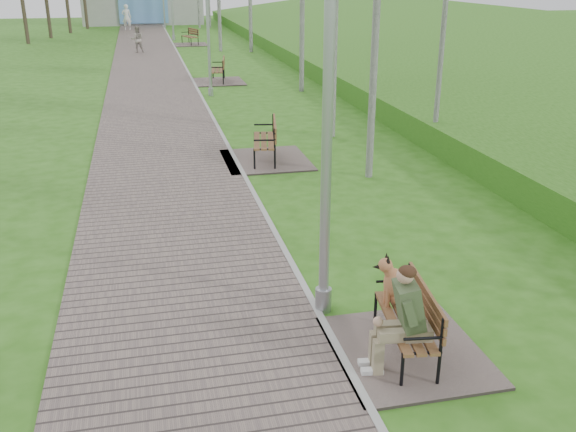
{
  "coord_description": "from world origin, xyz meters",
  "views": [
    {
      "loc": [
        -2.13,
        -8.8,
        4.48
      ],
      "look_at": [
        -0.2,
        -0.3,
        1.11
      ],
      "focal_mm": 40.0,
      "sensor_mm": 36.0,
      "label": 1
    }
  ],
  "objects": [
    {
      "name": "bench_second",
      "position": [
        0.71,
        6.36,
        0.24
      ],
      "size": [
        2.07,
        2.3,
        1.27
      ],
      "color": "#60514E",
      "rests_on": "ground"
    },
    {
      "name": "lamp_post_second",
      "position": [
        0.38,
        15.42,
        2.31
      ],
      "size": [
        0.19,
        0.19,
        4.94
      ],
      "color": "#A2A5AA",
      "rests_on": "ground"
    },
    {
      "name": "embankment",
      "position": [
        12.0,
        20.0,
        0.0
      ],
      "size": [
        14.0,
        70.0,
        1.6
      ],
      "primitive_type": "cube",
      "color": "#4D8E2D",
      "rests_on": "ground"
    },
    {
      "name": "bench_third",
      "position": [
        1.03,
        18.48,
        0.24
      ],
      "size": [
        2.04,
        2.27,
        1.25
      ],
      "color": "#60514E",
      "rests_on": "ground"
    },
    {
      "name": "pedestrian_near",
      "position": [
        -2.87,
        44.47,
        0.97
      ],
      "size": [
        0.76,
        0.54,
        1.94
      ],
      "primitive_type": "imported",
      "rotation": [
        0.0,
        0.0,
        3.02
      ],
      "color": "white",
      "rests_on": "ground"
    },
    {
      "name": "ground",
      "position": [
        0.0,
        0.0,
        0.0
      ],
      "size": [
        120.0,
        120.0,
        0.0
      ],
      "primitive_type": "plane",
      "color": "#2B6013",
      "rests_on": "ground"
    },
    {
      "name": "bench_far",
      "position": [
        1.05,
        33.06,
        0.23
      ],
      "size": [
        2.0,
        2.23,
        1.23
      ],
      "color": "#60514E",
      "rests_on": "ground"
    },
    {
      "name": "bench_main",
      "position": [
        0.73,
        -2.49,
        0.44
      ],
      "size": [
        1.81,
        2.01,
        1.58
      ],
      "color": "#60514E",
      "rests_on": "ground"
    },
    {
      "name": "walkway",
      "position": [
        -1.75,
        21.5,
        0.02
      ],
      "size": [
        3.5,
        67.0,
        0.04
      ],
      "primitive_type": "cube",
      "color": "#60514E",
      "rests_on": "ground"
    },
    {
      "name": "kerb",
      "position": [
        0.0,
        21.5,
        0.03
      ],
      "size": [
        0.1,
        67.0,
        0.05
      ],
      "primitive_type": "cube",
      "color": "#999993",
      "rests_on": "ground"
    },
    {
      "name": "lamp_post_near",
      "position": [
        0.1,
        -1.19,
        2.76
      ],
      "size": [
        0.23,
        0.23,
        5.9
      ],
      "color": "#A2A5AA",
      "rests_on": "ground"
    },
    {
      "name": "pedestrian_far",
      "position": [
        -2.18,
        29.56,
        0.74
      ],
      "size": [
        0.76,
        0.61,
        1.49
      ],
      "primitive_type": "imported",
      "rotation": [
        0.0,
        0.0,
        3.21
      ],
      "color": "gray",
      "rests_on": "ground"
    }
  ]
}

